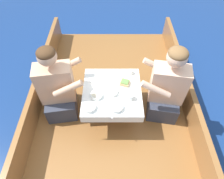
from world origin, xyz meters
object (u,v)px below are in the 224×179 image
at_px(sandwich, 125,83).
at_px(coffee_cup_starboard, 130,72).
at_px(person_port, 58,89).
at_px(person_starboard, 166,89).
at_px(coffee_cup_port, 131,97).

bearing_deg(sandwich, coffee_cup_starboard, 67.04).
relative_size(person_port, coffee_cup_starboard, 10.90).
relative_size(person_starboard, sandwich, 7.82).
height_order(sandwich, coffee_cup_port, coffee_cup_port).
distance_m(person_port, coffee_cup_port, 0.86).
bearing_deg(coffee_cup_starboard, person_port, -165.19).
bearing_deg(sandwich, coffee_cup_port, -74.55).
relative_size(coffee_cup_port, coffee_cup_starboard, 1.04).
xyz_separation_m(sandwich, coffee_cup_starboard, (0.08, 0.18, -0.01)).
bearing_deg(person_starboard, person_port, 9.24).
relative_size(person_port, person_starboard, 1.00).
height_order(coffee_cup_port, coffee_cup_starboard, coffee_cup_port).
distance_m(sandwich, coffee_cup_starboard, 0.20).
xyz_separation_m(person_starboard, coffee_cup_port, (-0.43, -0.16, 0.05)).
xyz_separation_m(coffee_cup_port, coffee_cup_starboard, (0.02, 0.39, -0.01)).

